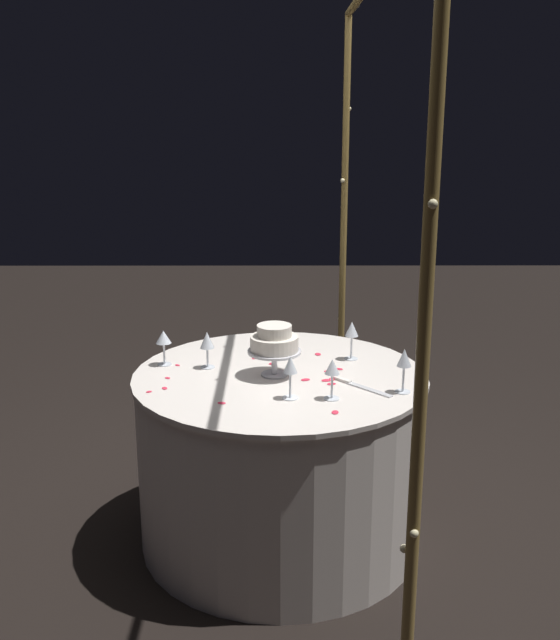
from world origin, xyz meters
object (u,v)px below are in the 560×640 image
object	(u,v)px
wine_glass_0	(404,360)
wine_glass_5	(290,367)
main_table	(280,457)
cake_knife	(358,385)
wine_glass_1	(207,342)
wine_glass_2	(352,331)
decorative_arch	(371,188)
wine_glass_4	(332,370)
wine_glass_3	(164,339)
tiered_cake	(274,342)

from	to	relation	value
wine_glass_0	wine_glass_5	xyz separation A→B (m)	(0.06, -0.44, -0.01)
main_table	cake_knife	distance (m)	0.51
main_table	wine_glass_1	bearing A→B (deg)	-104.69
wine_glass_0	wine_glass_2	size ratio (longest dim) A/B	1.03
wine_glass_0	wine_glass_5	distance (m)	0.44
decorative_arch	wine_glass_1	size ratio (longest dim) A/B	14.82
decorative_arch	cake_knife	world-z (taller)	decorative_arch
wine_glass_1	wine_glass_0	bearing A→B (deg)	69.68
main_table	wine_glass_4	bearing A→B (deg)	35.05
main_table	wine_glass_5	bearing A→B (deg)	7.91
wine_glass_1	wine_glass_4	xyz separation A→B (m)	(0.36, 0.50, 0.00)
wine_glass_1	wine_glass_3	distance (m)	0.19
main_table	wine_glass_2	distance (m)	0.63
wine_glass_1	cake_knife	size ratio (longest dim) A/B	0.70
wine_glass_2	cake_knife	xyz separation A→B (m)	(0.34, -0.01, -0.12)
wine_glass_2	cake_knife	distance (m)	0.36
wine_glass_0	wine_glass_3	distance (m)	1.02
wine_glass_0	wine_glass_4	bearing A→B (deg)	-76.23
wine_glass_4	wine_glass_5	size ratio (longest dim) A/B	0.94
wine_glass_5	decorative_arch	bearing A→B (deg)	130.94
wine_glass_2	main_table	bearing A→B (deg)	-58.44
decorative_arch	wine_glass_2	bearing A→B (deg)	-168.44
wine_glass_1	wine_glass_5	size ratio (longest dim) A/B	0.94
wine_glass_5	wine_glass_4	bearing A→B (deg)	87.73
wine_glass_1	wine_glass_5	bearing A→B (deg)	44.40
wine_glass_2	wine_glass_5	world-z (taller)	wine_glass_2
wine_glass_3	main_table	bearing A→B (deg)	76.66
decorative_arch	wine_glass_4	world-z (taller)	decorative_arch
cake_knife	main_table	bearing A→B (deg)	-115.28
tiered_cake	wine_glass_3	bearing A→B (deg)	-105.69
wine_glass_1	wine_glass_4	size ratio (longest dim) A/B	1.00
main_table	tiered_cake	bearing A→B (deg)	-57.00
tiered_cake	wine_glass_4	distance (m)	0.34
wine_glass_5	cake_knife	size ratio (longest dim) A/B	0.74
wine_glass_2	cake_knife	world-z (taller)	wine_glass_2
wine_glass_0	wine_glass_1	bearing A→B (deg)	-110.32
wine_glass_1	cake_knife	world-z (taller)	wine_glass_1
wine_glass_0	wine_glass_4	size ratio (longest dim) A/B	1.12
tiered_cake	wine_glass_1	bearing A→B (deg)	-108.63
tiered_cake	cake_knife	distance (m)	0.38
wine_glass_2	wine_glass_4	xyz separation A→B (m)	(0.47, -0.12, -0.01)
cake_knife	wine_glass_0	bearing A→B (deg)	69.13
main_table	wine_glass_5	distance (m)	0.57
wine_glass_4	wine_glass_1	bearing A→B (deg)	-125.52
tiered_cake	wine_glass_2	xyz separation A→B (m)	(-0.21, 0.34, -0.01)
wine_glass_1	wine_glass_5	distance (m)	0.49
tiered_cake	wine_glass_3	size ratio (longest dim) A/B	1.43
wine_glass_2	cake_knife	bearing A→B (deg)	-1.03
wine_glass_2	wine_glass_4	world-z (taller)	wine_glass_2
wine_glass_3	wine_glass_4	bearing A→B (deg)	60.21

